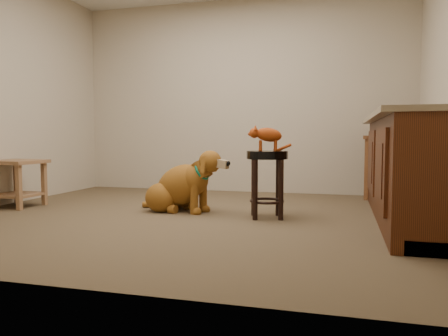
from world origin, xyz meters
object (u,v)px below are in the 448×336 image
(padded_stool, at_px, (267,170))
(golden_retriever, at_px, (181,187))
(wood_stool, at_px, (384,166))
(tabby_kitten, at_px, (266,136))
(side_table, at_px, (17,176))

(padded_stool, bearing_deg, golden_retriever, 171.73)
(padded_stool, xyz_separation_m, golden_retriever, (-0.89, 0.13, -0.19))
(wood_stool, distance_m, tabby_kitten, 1.98)
(padded_stool, distance_m, golden_retriever, 0.92)
(wood_stool, distance_m, golden_retriever, 2.50)
(side_table, xyz_separation_m, tabby_kitten, (2.67, 0.06, 0.43))
(wood_stool, bearing_deg, tabby_kitten, -126.33)
(wood_stool, xyz_separation_m, tabby_kitten, (-1.16, -1.57, 0.36))
(padded_stool, bearing_deg, wood_stool, 53.87)
(side_table, bearing_deg, wood_stool, 23.11)
(wood_stool, relative_size, tabby_kitten, 1.98)
(padded_stool, xyz_separation_m, side_table, (-2.68, -0.06, -0.11))
(wood_stool, height_order, tabby_kitten, tabby_kitten)
(wood_stool, relative_size, golden_retriever, 0.75)
(golden_retriever, bearing_deg, tabby_kitten, 4.31)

